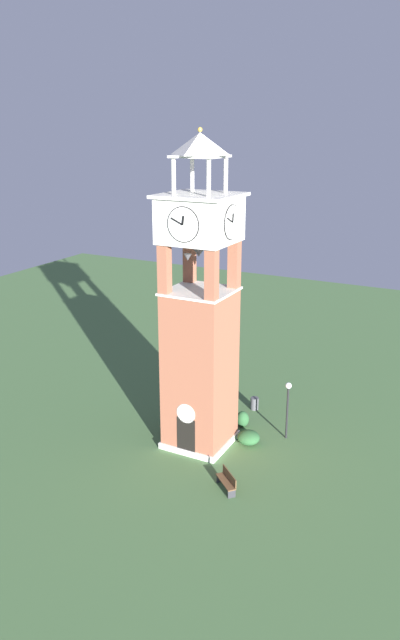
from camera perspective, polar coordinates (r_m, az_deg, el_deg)
name	(u,v)px	position (r m, az deg, el deg)	size (l,w,h in m)	color
ground	(200,442)	(34.69, 0.00, -11.67)	(80.00, 80.00, 0.00)	#476B3D
clock_tower	(200,327)	(31.82, 0.00, -0.70)	(3.86, 3.86, 17.22)	#93543D
park_bench	(227,481)	(30.47, 2.62, -15.22)	(1.49, 1.40, 0.95)	brown
lamp_post	(288,399)	(34.34, 8.46, -7.58)	(0.36, 0.36, 3.49)	black
trash_bin	(254,403)	(38.36, 5.27, -8.01)	(0.52, 0.52, 0.80)	#4C4C51
shrub_near_entry	(243,419)	(36.18, 4.12, -9.50)	(0.78, 0.78, 0.99)	#28562D
shrub_left_of_tower	(193,414)	(37.04, -0.73, -9.08)	(0.81, 0.81, 0.62)	#28562D
shrub_behind_bench	(249,438)	(34.47, 4.70, -11.22)	(1.28, 1.28, 0.76)	#28562D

